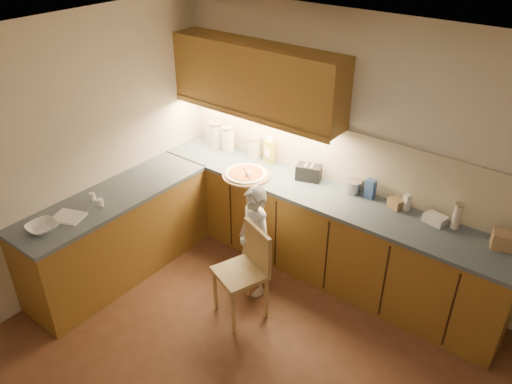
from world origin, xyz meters
TOP-DOWN VIEW (x-y plane):
  - room at (0.00, 0.00)m, footprint 4.54×4.50m
  - l_counter at (-0.92, 1.25)m, footprint 3.77×2.62m
  - backsplash at (-0.38, 1.99)m, footprint 3.75×0.02m
  - upper_cabinets at (-1.27, 1.82)m, footprint 1.95×0.36m
  - pizza_on_board at (-1.16, 1.50)m, footprint 0.50×0.50m
  - child at (-0.68, 1.01)m, footprint 0.50×0.41m
  - wooden_chair at (-0.54, 0.73)m, footprint 0.53×0.53m
  - mixing_bowl at (-1.95, -0.34)m, footprint 0.26×0.26m
  - canister_a at (-1.96, 1.88)m, footprint 0.15×0.15m
  - canister_b at (-1.88, 1.85)m, footprint 0.17×0.17m
  - canister_c at (-1.70, 1.85)m, footprint 0.16×0.16m
  - canister_d at (-1.36, 1.90)m, footprint 0.15×0.15m
  - oil_jug at (-1.15, 1.90)m, footprint 0.11×0.09m
  - toaster at (-0.61, 1.84)m, footprint 0.28×0.21m
  - steel_pot at (-0.13, 1.89)m, footprint 0.17×0.17m
  - blue_box at (0.04, 1.89)m, footprint 0.10×0.08m
  - card_box_a at (0.32, 1.87)m, footprint 0.16×0.13m
  - white_bottle at (0.41, 1.90)m, footprint 0.07×0.07m
  - flat_pack at (0.70, 1.85)m, footprint 0.21×0.17m
  - tall_jar at (0.87, 1.88)m, footprint 0.08×0.08m
  - card_box_b at (1.28, 1.84)m, footprint 0.22×0.19m
  - dough_cloth at (-1.94, -0.09)m, footprint 0.32×0.29m
  - spice_jar_a at (-2.03, 0.24)m, footprint 0.06×0.06m
  - spice_jar_b at (-1.87, 0.22)m, footprint 0.07×0.07m

SIDE VIEW (x-z plane):
  - l_counter at x=-0.92m, z-range 0.00..0.92m
  - wooden_chair at x=-0.54m, z-range 0.07..0.98m
  - child at x=-0.68m, z-range 0.00..1.17m
  - dough_cloth at x=-1.94m, z-range 0.92..0.94m
  - pizza_on_board at x=-1.16m, z-range 0.84..1.04m
  - mixing_bowl at x=-1.95m, z-range 0.92..0.98m
  - spice_jar_a at x=-2.03m, z-range 0.92..0.99m
  - flat_pack at x=0.70m, z-range 0.92..0.99m
  - spice_jar_b at x=-1.87m, z-range 0.92..1.00m
  - card_box_a at x=0.32m, z-range 0.92..1.01m
  - steel_pot at x=-0.13m, z-range 0.92..1.05m
  - card_box_b at x=1.28m, z-range 0.92..1.07m
  - toaster at x=-0.61m, z-range 0.92..1.08m
  - white_bottle at x=0.41m, z-range 0.92..1.08m
  - blue_box at x=0.04m, z-range 0.92..1.11m
  - canister_d at x=-1.36m, z-range 0.92..1.16m
  - tall_jar at x=0.87m, z-range 0.92..1.17m
  - oil_jug at x=-1.15m, z-range 0.91..1.21m
  - canister_c at x=-1.70m, z-range 0.92..1.22m
  - canister_a at x=-1.96m, z-range 0.92..1.22m
  - canister_b at x=-1.88m, z-range 0.92..1.22m
  - backsplash at x=-0.38m, z-range 0.92..1.50m
  - room at x=0.00m, z-range 0.37..2.99m
  - upper_cabinets at x=-1.27m, z-range 1.48..2.21m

